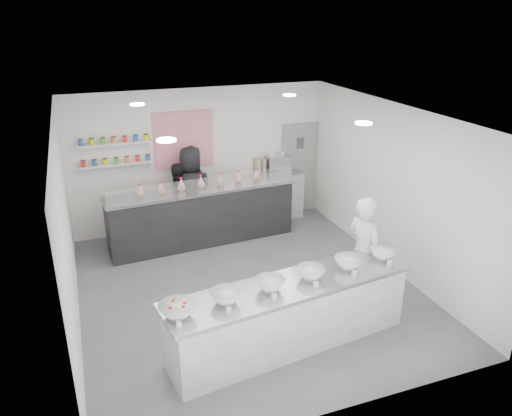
{
  "coord_description": "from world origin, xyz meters",
  "views": [
    {
      "loc": [
        -2.44,
        -7.02,
        4.5
      ],
      "look_at": [
        0.29,
        0.4,
        1.31
      ],
      "focal_mm": 35.0,
      "sensor_mm": 36.0,
      "label": 1
    }
  ],
  "objects_px": {
    "prep_counter": "(290,315)",
    "woman_prep": "(363,252)",
    "staff_right": "(192,191)",
    "staff_left": "(178,200)",
    "espresso_ledge": "(272,196)",
    "espresso_machine": "(277,165)",
    "back_bar": "(202,216)"
  },
  "relations": [
    {
      "from": "woman_prep",
      "to": "back_bar",
      "type": "bearing_deg",
      "value": 15.01
    },
    {
      "from": "prep_counter",
      "to": "staff_right",
      "type": "distance_m",
      "value": 4.21
    },
    {
      "from": "back_bar",
      "to": "staff_right",
      "type": "relative_size",
      "value": 1.99
    },
    {
      "from": "espresso_ledge",
      "to": "staff_left",
      "type": "relative_size",
      "value": 0.9
    },
    {
      "from": "back_bar",
      "to": "staff_left",
      "type": "relative_size",
      "value": 2.4
    },
    {
      "from": "espresso_machine",
      "to": "staff_left",
      "type": "distance_m",
      "value": 2.35
    },
    {
      "from": "back_bar",
      "to": "staff_right",
      "type": "distance_m",
      "value": 0.61
    },
    {
      "from": "prep_counter",
      "to": "staff_left",
      "type": "height_order",
      "value": "staff_left"
    },
    {
      "from": "staff_left",
      "to": "espresso_ledge",
      "type": "bearing_deg",
      "value": -178.07
    },
    {
      "from": "prep_counter",
      "to": "espresso_ledge",
      "type": "height_order",
      "value": "espresso_ledge"
    },
    {
      "from": "espresso_machine",
      "to": "staff_left",
      "type": "bearing_deg",
      "value": -175.53
    },
    {
      "from": "back_bar",
      "to": "staff_left",
      "type": "height_order",
      "value": "staff_left"
    },
    {
      "from": "espresso_ledge",
      "to": "staff_left",
      "type": "bearing_deg",
      "value": -175.27
    },
    {
      "from": "staff_right",
      "to": "prep_counter",
      "type": "bearing_deg",
      "value": 119.5
    },
    {
      "from": "woman_prep",
      "to": "staff_left",
      "type": "relative_size",
      "value": 1.16
    },
    {
      "from": "woman_prep",
      "to": "espresso_machine",
      "type": "bearing_deg",
      "value": -17.04
    },
    {
      "from": "woman_prep",
      "to": "staff_right",
      "type": "bearing_deg",
      "value": 12.69
    },
    {
      "from": "espresso_ledge",
      "to": "staff_right",
      "type": "xyz_separation_m",
      "value": [
        -1.89,
        -0.23,
        0.43
      ]
    },
    {
      "from": "espresso_machine",
      "to": "woman_prep",
      "type": "height_order",
      "value": "woman_prep"
    },
    {
      "from": "prep_counter",
      "to": "staff_right",
      "type": "xyz_separation_m",
      "value": [
        -0.39,
        4.17,
        0.46
      ]
    },
    {
      "from": "espresso_machine",
      "to": "back_bar",
      "type": "bearing_deg",
      "value": -159.71
    },
    {
      "from": "prep_counter",
      "to": "woman_prep",
      "type": "distance_m",
      "value": 1.69
    },
    {
      "from": "prep_counter",
      "to": "espresso_ledge",
      "type": "xyz_separation_m",
      "value": [
        1.49,
        4.4,
        0.04
      ]
    },
    {
      "from": "staff_left",
      "to": "woman_prep",
      "type": "bearing_deg",
      "value": 118.5
    },
    {
      "from": "espresso_ledge",
      "to": "staff_right",
      "type": "height_order",
      "value": "staff_right"
    },
    {
      "from": "espresso_machine",
      "to": "woman_prep",
      "type": "bearing_deg",
      "value": -91.5
    },
    {
      "from": "woman_prep",
      "to": "staff_right",
      "type": "xyz_separation_m",
      "value": [
        -1.91,
        3.57,
        0.04
      ]
    },
    {
      "from": "espresso_ledge",
      "to": "staff_right",
      "type": "distance_m",
      "value": 1.95
    },
    {
      "from": "prep_counter",
      "to": "staff_left",
      "type": "relative_size",
      "value": 2.28
    },
    {
      "from": "espresso_ledge",
      "to": "staff_left",
      "type": "xyz_separation_m",
      "value": [
        -2.17,
        -0.18,
        0.26
      ]
    },
    {
      "from": "back_bar",
      "to": "espresso_ledge",
      "type": "height_order",
      "value": "back_bar"
    },
    {
      "from": "prep_counter",
      "to": "woman_prep",
      "type": "relative_size",
      "value": 1.96
    }
  ]
}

